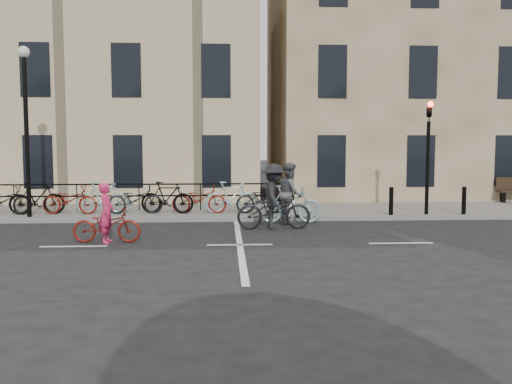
{
  "coord_description": "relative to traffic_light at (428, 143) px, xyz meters",
  "views": [
    {
      "loc": [
        -0.36,
        -13.74,
        2.54
      ],
      "look_at": [
        0.52,
        2.18,
        1.1
      ],
      "focal_mm": 40.0,
      "sensor_mm": 36.0,
      "label": 1
    }
  ],
  "objects": [
    {
      "name": "ground",
      "position": [
        -6.2,
        -4.34,
        -2.45
      ],
      "size": [
        120.0,
        120.0,
        0.0
      ],
      "primitive_type": "plane",
      "color": "black",
      "rests_on": "ground"
    },
    {
      "name": "sidewalk",
      "position": [
        -10.2,
        1.66,
        -2.38
      ],
      "size": [
        46.0,
        4.0,
        0.15
      ],
      "primitive_type": "cube",
      "color": "slate",
      "rests_on": "ground"
    },
    {
      "name": "building_east",
      "position": [
        2.8,
        8.66,
        3.7
      ],
      "size": [
        14.0,
        10.0,
        12.0
      ],
      "primitive_type": "cube",
      "color": "#907857",
      "rests_on": "sidewalk"
    },
    {
      "name": "building_west",
      "position": [
        -15.2,
        8.66,
        2.7
      ],
      "size": [
        20.0,
        10.0,
        10.0
      ],
      "primitive_type": "cube",
      "color": "tan",
      "rests_on": "sidewalk"
    },
    {
      "name": "traffic_light",
      "position": [
        0.0,
        0.0,
        0.0
      ],
      "size": [
        0.18,
        0.3,
        3.9
      ],
      "color": "black",
      "rests_on": "sidewalk"
    },
    {
      "name": "lamp_post",
      "position": [
        -12.7,
        0.06,
        1.04
      ],
      "size": [
        0.36,
        0.36,
        5.28
      ],
      "color": "black",
      "rests_on": "sidewalk"
    },
    {
      "name": "bollard_east",
      "position": [
        -1.2,
        -0.09,
        -1.85
      ],
      "size": [
        0.14,
        0.14,
        0.9
      ],
      "primitive_type": "cylinder",
      "color": "black",
      "rests_on": "sidewalk"
    },
    {
      "name": "bollard_west",
      "position": [
        1.2,
        -0.09,
        -1.85
      ],
      "size": [
        0.14,
        0.14,
        0.9
      ],
      "primitive_type": "cylinder",
      "color": "black",
      "rests_on": "sidewalk"
    },
    {
      "name": "parked_bikes",
      "position": [
        -9.5,
        0.7,
        -1.81
      ],
      "size": [
        10.4,
        1.23,
        1.05
      ],
      "color": "black",
      "rests_on": "sidewalk"
    },
    {
      "name": "cyclist_pink",
      "position": [
        -9.5,
        -3.84,
        -1.93
      ],
      "size": [
        1.71,
        0.66,
        1.5
      ],
      "rotation": [
        0.0,
        0.0,
        1.53
      ],
      "color": "maroon",
      "rests_on": "ground"
    },
    {
      "name": "cyclist_grey",
      "position": [
        -4.55,
        -0.73,
        -1.7
      ],
      "size": [
        1.96,
        0.95,
        1.87
      ],
      "rotation": [
        0.0,
        0.0,
        1.52
      ],
      "color": "#9BC8CC",
      "rests_on": "ground"
    },
    {
      "name": "cyclist_dark",
      "position": [
        -5.15,
        -1.88,
        -1.71
      ],
      "size": [
        2.14,
        1.24,
        1.89
      ],
      "rotation": [
        0.0,
        0.0,
        1.61
      ],
      "color": "black",
      "rests_on": "ground"
    }
  ]
}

